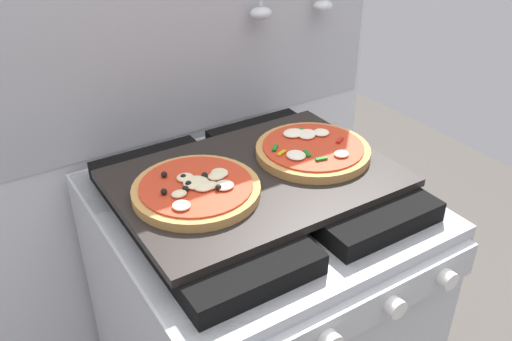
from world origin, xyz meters
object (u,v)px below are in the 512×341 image
(baking_tray, at_px, (256,178))
(pizza_left, at_px, (197,190))
(stove, at_px, (256,341))
(pizza_right, at_px, (312,150))

(baking_tray, height_order, pizza_left, pizza_left)
(stove, relative_size, pizza_right, 3.77)
(pizza_left, bearing_deg, baking_tray, 1.72)
(stove, relative_size, pizza_left, 3.77)
(baking_tray, relative_size, pizza_left, 2.26)
(stove, bearing_deg, pizza_right, 3.27)
(baking_tray, relative_size, pizza_right, 2.26)
(stove, distance_m, baking_tray, 0.46)
(baking_tray, xyz_separation_m, pizza_right, (0.14, 0.01, 0.02))
(pizza_left, height_order, pizza_right, pizza_left)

